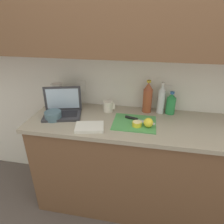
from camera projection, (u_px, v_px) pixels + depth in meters
The scene contains 15 objects.
ground_plane at pixel (141, 201), 2.05m from camera, with size 12.00×12.00×0.00m, color #564C47.
wall_back at pixel (155, 38), 1.57m from camera, with size 5.20×0.38×2.60m.
counter_unit at pixel (146, 165), 1.84m from camera, with size 2.02×0.60×0.92m.
laptop at pixel (63, 108), 1.77m from camera, with size 0.37×0.30×0.24m.
cutting_board at pixel (134, 123), 1.64m from camera, with size 0.35×0.29×0.01m, color #4C9E51.
knife at pixel (135, 119), 1.68m from camera, with size 0.26×0.10×0.02m.
lemon_half_cut at pixel (137, 124), 1.58m from camera, with size 0.07×0.07×0.04m.
lemon_whole_beside at pixel (148, 123), 1.56m from camera, with size 0.08×0.08×0.08m.
bottle_green_soda at pixel (171, 104), 1.77m from camera, with size 0.08×0.08×0.21m.
bottle_oil_tall at pixel (161, 99), 1.77m from camera, with size 0.06×0.06×0.29m.
bottle_water_clear at pixel (148, 98), 1.78m from camera, with size 0.08×0.08×0.30m.
measuring_cup at pixel (108, 106), 1.83m from camera, with size 0.11×0.09×0.10m.
bowl_white at pixel (53, 115), 1.69m from camera, with size 0.14×0.14×0.07m.
paper_towel_roll at pixel (58, 95), 1.91m from camera, with size 0.11×0.11×0.22m.
dish_towel at pixel (90, 127), 1.56m from camera, with size 0.22×0.16×0.02m, color silver.
Camera 1 is at (-0.03, -1.47, 1.72)m, focal length 32.00 mm.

